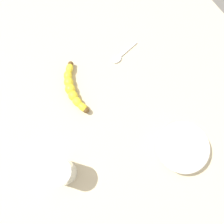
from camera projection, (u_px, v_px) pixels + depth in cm
name	position (u px, v px, depth cm)	size (l,w,h in cm)	color
wooden_tabletop	(99.00, 124.00, 77.64)	(120.00, 120.00, 3.00)	#C6B795
banana	(73.00, 88.00, 77.48)	(7.76, 18.37, 3.43)	yellow
smoothie_glass	(62.00, 172.00, 66.85)	(7.30, 7.30, 11.37)	silver
ceramic_bowl	(182.00, 147.00, 71.54)	(15.60, 15.60, 4.36)	white
teaspoon	(119.00, 58.00, 81.82)	(11.28, 3.40, 0.80)	silver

